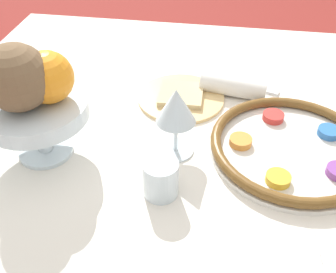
{
  "coord_description": "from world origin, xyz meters",
  "views": [
    {
      "loc": [
        -0.03,
        0.63,
        1.21
      ],
      "look_at": [
        0.06,
        0.08,
        0.74
      ],
      "focal_mm": 42.0,
      "sensor_mm": 36.0,
      "label": 1
    }
  ],
  "objects_px": {
    "coconut": "(16,78)",
    "napkin_roll": "(233,86)",
    "seder_plate": "(291,147)",
    "cup_near": "(161,178)",
    "wine_glass": "(176,108)",
    "orange_fruit": "(47,77)",
    "fruit_stand": "(37,114)",
    "bread_plate": "(181,97)"
  },
  "relations": [
    {
      "from": "coconut",
      "to": "napkin_roll",
      "type": "bearing_deg",
      "value": -142.85
    },
    {
      "from": "fruit_stand",
      "to": "bread_plate",
      "type": "bearing_deg",
      "value": -136.64
    },
    {
      "from": "coconut",
      "to": "cup_near",
      "type": "distance_m",
      "value": 0.29
    },
    {
      "from": "seder_plate",
      "to": "coconut",
      "type": "relative_size",
      "value": 2.69
    },
    {
      "from": "coconut",
      "to": "napkin_roll",
      "type": "height_order",
      "value": "coconut"
    },
    {
      "from": "fruit_stand",
      "to": "bread_plate",
      "type": "distance_m",
      "value": 0.33
    },
    {
      "from": "wine_glass",
      "to": "orange_fruit",
      "type": "bearing_deg",
      "value": 7.93
    },
    {
      "from": "wine_glass",
      "to": "orange_fruit",
      "type": "distance_m",
      "value": 0.23
    },
    {
      "from": "seder_plate",
      "to": "cup_near",
      "type": "height_order",
      "value": "cup_near"
    },
    {
      "from": "orange_fruit",
      "to": "seder_plate",
      "type": "bearing_deg",
      "value": -172.4
    },
    {
      "from": "seder_plate",
      "to": "fruit_stand",
      "type": "xyz_separation_m",
      "value": [
        0.46,
        0.07,
        0.08
      ]
    },
    {
      "from": "fruit_stand",
      "to": "napkin_roll",
      "type": "height_order",
      "value": "fruit_stand"
    },
    {
      "from": "napkin_roll",
      "to": "cup_near",
      "type": "relative_size",
      "value": 2.28
    },
    {
      "from": "wine_glass",
      "to": "bread_plate",
      "type": "distance_m",
      "value": 0.2
    },
    {
      "from": "seder_plate",
      "to": "napkin_roll",
      "type": "xyz_separation_m",
      "value": [
        0.12,
        -0.19,
        0.01
      ]
    },
    {
      "from": "cup_near",
      "to": "coconut",
      "type": "bearing_deg",
      "value": -12.22
    },
    {
      "from": "fruit_stand",
      "to": "orange_fruit",
      "type": "height_order",
      "value": "orange_fruit"
    },
    {
      "from": "napkin_roll",
      "to": "orange_fruit",
      "type": "bearing_deg",
      "value": 37.45
    },
    {
      "from": "seder_plate",
      "to": "napkin_roll",
      "type": "distance_m",
      "value": 0.22
    },
    {
      "from": "fruit_stand",
      "to": "bread_plate",
      "type": "xyz_separation_m",
      "value": [
        -0.23,
        -0.22,
        -0.09
      ]
    },
    {
      "from": "orange_fruit",
      "to": "bread_plate",
      "type": "height_order",
      "value": "orange_fruit"
    },
    {
      "from": "coconut",
      "to": "orange_fruit",
      "type": "bearing_deg",
      "value": -145.37
    },
    {
      "from": "coconut",
      "to": "seder_plate",
      "type": "bearing_deg",
      "value": -169.81
    },
    {
      "from": "orange_fruit",
      "to": "bread_plate",
      "type": "xyz_separation_m",
      "value": [
        -0.2,
        -0.21,
        -0.16
      ]
    },
    {
      "from": "seder_plate",
      "to": "napkin_roll",
      "type": "bearing_deg",
      "value": -58.09
    },
    {
      "from": "napkin_roll",
      "to": "cup_near",
      "type": "distance_m",
      "value": 0.34
    },
    {
      "from": "bread_plate",
      "to": "napkin_roll",
      "type": "height_order",
      "value": "napkin_roll"
    },
    {
      "from": "bread_plate",
      "to": "napkin_roll",
      "type": "xyz_separation_m",
      "value": [
        -0.12,
        -0.04,
        0.02
      ]
    },
    {
      "from": "fruit_stand",
      "to": "coconut",
      "type": "height_order",
      "value": "coconut"
    },
    {
      "from": "orange_fruit",
      "to": "napkin_roll",
      "type": "xyz_separation_m",
      "value": [
        -0.32,
        -0.24,
        -0.14
      ]
    },
    {
      "from": "bread_plate",
      "to": "cup_near",
      "type": "height_order",
      "value": "cup_near"
    },
    {
      "from": "fruit_stand",
      "to": "napkin_roll",
      "type": "bearing_deg",
      "value": -143.5
    },
    {
      "from": "orange_fruit",
      "to": "cup_near",
      "type": "relative_size",
      "value": 1.34
    },
    {
      "from": "seder_plate",
      "to": "cup_near",
      "type": "xyz_separation_m",
      "value": [
        0.23,
        0.14,
        0.02
      ]
    },
    {
      "from": "wine_glass",
      "to": "coconut",
      "type": "distance_m",
      "value": 0.27
    },
    {
      "from": "orange_fruit",
      "to": "coconut",
      "type": "height_order",
      "value": "coconut"
    },
    {
      "from": "wine_glass",
      "to": "fruit_stand",
      "type": "bearing_deg",
      "value": 10.0
    },
    {
      "from": "napkin_roll",
      "to": "wine_glass",
      "type": "bearing_deg",
      "value": 64.39
    },
    {
      "from": "fruit_stand",
      "to": "bread_plate",
      "type": "height_order",
      "value": "fruit_stand"
    },
    {
      "from": "coconut",
      "to": "napkin_roll",
      "type": "xyz_separation_m",
      "value": [
        -0.36,
        -0.27,
        -0.15
      ]
    },
    {
      "from": "fruit_stand",
      "to": "cup_near",
      "type": "xyz_separation_m",
      "value": [
        -0.24,
        0.07,
        -0.06
      ]
    },
    {
      "from": "wine_glass",
      "to": "fruit_stand",
      "type": "height_order",
      "value": "wine_glass"
    }
  ]
}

